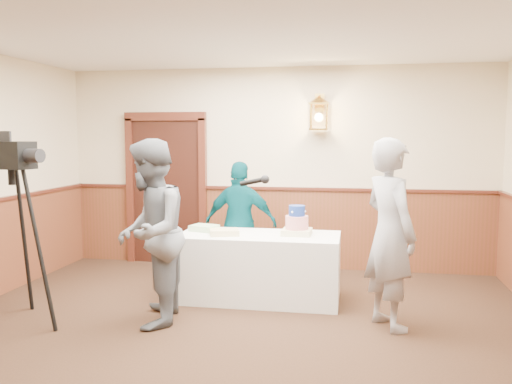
# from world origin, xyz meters

# --- Properties ---
(ground) EXTENTS (7.00, 7.00, 0.00)m
(ground) POSITION_xyz_m (0.00, 0.00, 0.00)
(ground) COLOR #311F13
(ground) RESTS_ON ground
(room_shell) EXTENTS (6.02, 7.02, 2.81)m
(room_shell) POSITION_xyz_m (-0.05, 0.45, 1.52)
(room_shell) COLOR beige
(room_shell) RESTS_ON ground
(display_table) EXTENTS (1.80, 0.80, 0.75)m
(display_table) POSITION_xyz_m (0.04, 1.90, 0.38)
(display_table) COLOR white
(display_table) RESTS_ON ground
(tiered_cake) EXTENTS (0.33, 0.33, 0.33)m
(tiered_cake) POSITION_xyz_m (0.45, 1.95, 0.88)
(tiered_cake) COLOR beige
(tiered_cake) RESTS_ON display_table
(sheet_cake_yellow) EXTENTS (0.37, 0.33, 0.06)m
(sheet_cake_yellow) POSITION_xyz_m (-0.34, 1.79, 0.78)
(sheet_cake_yellow) COLOR #D1BE7D
(sheet_cake_yellow) RESTS_ON display_table
(sheet_cake_green) EXTENTS (0.34, 0.30, 0.07)m
(sheet_cake_green) POSITION_xyz_m (-0.63, 2.00, 0.78)
(sheet_cake_green) COLOR #B8E09E
(sheet_cake_green) RESTS_ON display_table
(interviewer) EXTENTS (1.59, 1.00, 1.83)m
(interviewer) POSITION_xyz_m (-0.88, 0.91, 0.91)
(interviewer) COLOR slate
(interviewer) RESTS_ON ground
(baker) EXTENTS (0.73, 0.80, 1.84)m
(baker) POSITION_xyz_m (1.42, 1.24, 0.92)
(baker) COLOR gray
(baker) RESTS_ON ground
(assistant_p) EXTENTS (0.91, 0.39, 1.54)m
(assistant_p) POSITION_xyz_m (-0.30, 2.47, 0.77)
(assistant_p) COLOR #05414A
(assistant_p) RESTS_ON ground
(tv_camera_rig) EXTENTS (0.71, 0.66, 1.80)m
(tv_camera_rig) POSITION_xyz_m (-2.16, 0.66, 0.81)
(tv_camera_rig) COLOR black
(tv_camera_rig) RESTS_ON ground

